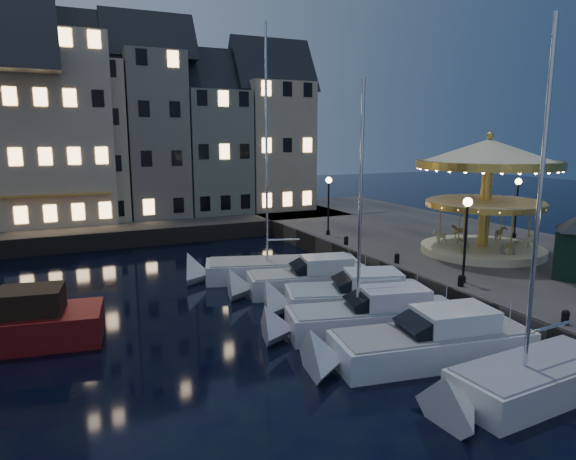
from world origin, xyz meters
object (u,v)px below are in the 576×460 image
bollard_c (397,258)px  motorboat_a (524,384)px  motorboat_e (304,281)px  motorboat_d (348,298)px  motorboat_c (365,318)px  bollard_d (346,240)px  streetlamp_d (517,199)px  streetlamp_c (329,197)px  bollard_b (461,280)px  motorboat_b (422,345)px  streetlamp_b (466,227)px  carousel (487,174)px  bollard_a (565,316)px  motorboat_f (273,270)px

bollard_c → motorboat_a: bearing=-108.5°
motorboat_e → motorboat_d: bearing=-80.3°
motorboat_a → motorboat_c: motorboat_a is taller
motorboat_a → bollard_d: bearing=77.0°
streetlamp_d → motorboat_a: motorboat_a is taller
streetlamp_c → bollard_b: bearing=-92.5°
bollard_d → motorboat_b: size_ratio=0.07×
streetlamp_c → motorboat_c: bearing=-113.4°
streetlamp_b → streetlamp_d: size_ratio=1.00×
streetlamp_d → motorboat_c: bearing=-155.8°
motorboat_b → motorboat_e: (-0.20, 9.49, -0.00)m
streetlamp_d → carousel: 6.62m
streetlamp_c → motorboat_a: 22.03m
motorboat_c → motorboat_e: bearing=87.9°
bollard_d → motorboat_b: bearing=-110.2°
motorboat_c → motorboat_b: bearing=-82.3°
bollard_c → bollard_d: 5.50m
streetlamp_d → motorboat_e: 17.67m
motorboat_c → motorboat_e: size_ratio=1.42×
bollard_d → carousel: size_ratio=0.07×
streetlamp_d → motorboat_c: 19.48m
streetlamp_c → bollard_a: streetlamp_c is taller
motorboat_b → motorboat_e: bearing=91.2°
bollard_d → bollard_b: bearing=-90.0°
bollard_a → motorboat_d: bearing=121.1°
bollard_b → motorboat_e: size_ratio=0.07×
motorboat_f → carousel: (12.06, -4.30, 5.57)m
bollard_b → motorboat_f: motorboat_f is taller
streetlamp_c → bollard_c: streetlamp_c is taller
bollard_d → motorboat_a: motorboat_a is taller
motorboat_d → motorboat_e: 3.56m
motorboat_b → motorboat_d: size_ratio=1.12×
motorboat_e → motorboat_c: bearing=-92.1°
streetlamp_d → bollard_d: bearing=165.9°
streetlamp_c → bollard_c: bearing=-93.8°
bollard_a → motorboat_c: (-5.60, 5.14, -0.92)m
streetlamp_b → motorboat_a: bearing=-121.2°
bollard_b → carousel: size_ratio=0.07×
motorboat_a → motorboat_e: bearing=95.5°
streetlamp_b → motorboat_a: 9.70m
streetlamp_d → motorboat_a: bearing=-137.3°
motorboat_a → carousel: size_ratio=1.43×
streetlamp_d → motorboat_a: 22.03m
streetlamp_d → motorboat_d: 17.75m
streetlamp_c → streetlamp_d: (11.30, -6.50, 0.00)m
bollard_a → motorboat_f: size_ratio=0.04×
carousel → bollard_a: bearing=-121.0°
streetlamp_b → bollard_c: streetlamp_b is taller
motorboat_e → bollard_d: bearing=40.5°
carousel → streetlamp_d: bearing=25.1°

